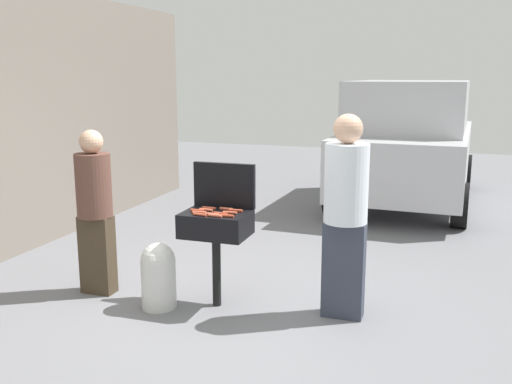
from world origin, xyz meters
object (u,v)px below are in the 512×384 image
bbq_grill (216,227)px  person_right (346,209)px  hot_dog_9 (200,215)px  hot_dog_4 (221,214)px  hot_dog_5 (212,214)px  hot_dog_2 (235,210)px  hot_dog_10 (230,213)px  propane_tank (158,274)px  hot_dog_0 (197,210)px  hot_dog_11 (227,209)px  hot_dog_1 (206,210)px  person_left (95,206)px  hot_dog_3 (215,216)px  hot_dog_7 (199,212)px  hot_dog_8 (226,216)px  hot_dog_6 (209,208)px  parked_minivan (409,141)px

bbq_grill → person_right: 1.19m
hot_dog_9 → hot_dog_4: bearing=29.5°
hot_dog_5 → hot_dog_2: bearing=53.4°
hot_dog_4 → hot_dog_10: size_ratio=1.00×
propane_tank → hot_dog_0: bearing=29.4°
hot_dog_11 → person_right: size_ratio=0.07×
hot_dog_1 → person_left: person_left is taller
bbq_grill → hot_dog_10: size_ratio=6.88×
hot_dog_3 → hot_dog_7: bearing=159.6°
hot_dog_1 → propane_tank: bearing=-149.4°
hot_dog_0 → hot_dog_8: bearing=-17.4°
hot_dog_7 → hot_dog_8: size_ratio=1.00×
hot_dog_4 → hot_dog_0: bearing=169.8°
hot_dog_8 → person_right: bearing=15.3°
hot_dog_11 → hot_dog_2: bearing=-17.6°
bbq_grill → propane_tank: 0.69m
hot_dog_6 → person_right: size_ratio=0.07×
hot_dog_5 → hot_dog_7: (-0.14, 0.03, 0.00)m
hot_dog_3 → hot_dog_7: same height
hot_dog_0 → hot_dog_1: 0.08m
propane_tank → hot_dog_7: bearing=17.8°
propane_tank → hot_dog_5: bearing=10.4°
hot_dog_7 → hot_dog_11: 0.28m
bbq_grill → propane_tank: bbq_grill is taller
hot_dog_1 → hot_dog_8: 0.30m
hot_dog_6 → person_right: person_right is taller
person_left → parked_minivan: size_ratio=0.36×
hot_dog_7 → person_right: (1.27, 0.24, 0.07)m
hot_dog_5 → person_left: person_left is taller
hot_dog_5 → hot_dog_9: (-0.10, -0.05, 0.00)m
hot_dog_3 → bbq_grill: bearing=111.1°
hot_dog_11 → person_right: bearing=1.6°
hot_dog_8 → hot_dog_9: size_ratio=1.00×
hot_dog_0 → hot_dog_5: 0.20m
hot_dog_8 → parked_minivan: 5.45m
hot_dog_4 → hot_dog_5: size_ratio=1.00×
hot_dog_7 → person_right: person_right is taller
hot_dog_9 → hot_dog_1: bearing=96.4°
hot_dog_1 → hot_dog_11: bearing=29.6°
bbq_grill → person_left: (-1.23, -0.06, 0.12)m
hot_dog_9 → person_left: (-1.15, 0.11, -0.03)m
hot_dog_5 → hot_dog_7: same height
hot_dog_7 → person_left: size_ratio=0.08×
hot_dog_6 → person_right: 1.26m
hot_dog_3 → hot_dog_9: 0.14m
bbq_grill → hot_dog_10: (0.14, -0.01, 0.15)m
hot_dog_8 → parked_minivan: parked_minivan is taller
hot_dog_0 → person_right: 1.33m
hot_dog_5 → hot_dog_9: 0.11m
hot_dog_8 → bbq_grill: bearing=140.0°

